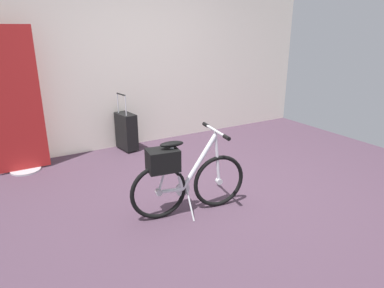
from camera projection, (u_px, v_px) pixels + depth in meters
ground_plane at (218, 199)px, 3.59m from camera, size 6.04×6.04×0.00m
back_wall at (134, 50)px, 4.92m from camera, size 6.04×0.10×2.77m
floor_banner_stand at (15, 110)px, 4.04m from camera, size 0.60×0.36×1.73m
folding_bike_foreground at (182, 176)px, 3.19m from camera, size 1.15×0.53×0.81m
rolling_suitcase at (126, 131)px, 4.93m from camera, size 0.23×0.38×0.83m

